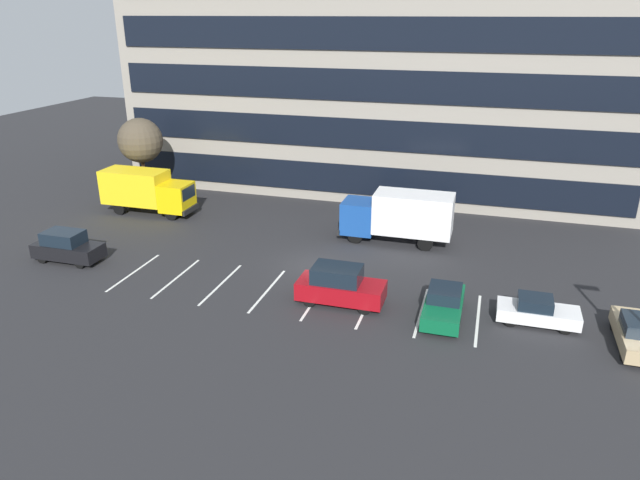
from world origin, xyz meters
The scene contains 11 objects.
ground_plane centered at (0.00, 0.00, 0.00)m, with size 120.00×120.00×0.00m, color #262628.
office_building centered at (0.00, 17.95, 10.80)m, with size 41.05×11.13×21.60m.
lot_markings centered at (0.00, -4.01, 0.00)m, with size 19.74×5.40×0.01m.
box_truck_blue centered at (4.22, 5.24, 1.91)m, with size 7.30×2.42×3.38m.
box_truck_yellow_all centered at (-14.92, 5.76, 1.82)m, with size 6.99×2.31×3.24m.
suv_maroon centered at (2.76, -4.26, 0.99)m, with size 4.53×1.92×2.05m.
sedan_white centered at (12.53, -3.57, 0.65)m, with size 3.87×1.62×1.39m.
suv_black centered at (-14.58, -3.65, 0.91)m, with size 4.19×1.77×1.89m.
sedan_forest centered at (8.10, -4.27, 0.73)m, with size 1.81×4.33×1.55m.
sedan_tan centered at (16.83, -4.60, 0.72)m, with size 1.78×4.25×1.52m.
bare_tree centered at (-17.00, 8.83, 4.78)m, with size 3.49×3.49×6.55m.
Camera 1 is at (9.59, -30.68, 14.27)m, focal length 32.73 mm.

